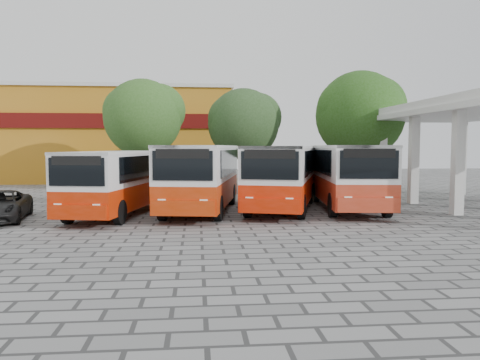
{
  "coord_description": "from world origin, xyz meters",
  "views": [
    {
      "loc": [
        -3.88,
        -18.28,
        3.09
      ],
      "look_at": [
        -1.85,
        3.89,
        1.5
      ],
      "focal_mm": 35.0,
      "sensor_mm": 36.0,
      "label": 1
    }
  ],
  "objects": [
    {
      "name": "tree_right",
      "position": [
        7.14,
        12.58,
        5.4
      ],
      "size": [
        6.22,
        5.92,
        8.17
      ],
      "color": "#362711",
      "rests_on": "ground"
    },
    {
      "name": "bus_far_right",
      "position": [
        3.53,
        4.22,
        1.83
      ],
      "size": [
        3.74,
        9.03,
        3.16
      ],
      "rotation": [
        0.0,
        0.0,
        -0.13
      ],
      "color": "#B53218",
      "rests_on": "ground"
    },
    {
      "name": "bus_far_left",
      "position": [
        -7.5,
        3.21,
        1.67
      ],
      "size": [
        3.97,
        8.37,
        2.88
      ],
      "rotation": [
        0.0,
        0.0,
        -0.2
      ],
      "color": "#BE2000",
      "rests_on": "ground"
    },
    {
      "name": "bus_centre_right",
      "position": [
        0.26,
        4.18,
        1.81
      ],
      "size": [
        5.07,
        9.19,
        3.12
      ],
      "rotation": [
        0.0,
        0.0,
        -0.3
      ],
      "color": "red",
      "rests_on": "ground"
    },
    {
      "name": "tree_middle",
      "position": [
        -0.57,
        14.59,
        4.83
      ],
      "size": [
        5.24,
        4.99,
        7.16
      ],
      "color": "#463214",
      "rests_on": "ground"
    },
    {
      "name": "tree_left",
      "position": [
        -7.48,
        14.14,
        5.21
      ],
      "size": [
        5.51,
        5.25,
        7.67
      ],
      "color": "#3C2818",
      "rests_on": "ground"
    },
    {
      "name": "bus_centre_left",
      "position": [
        -3.69,
        3.93,
        1.82
      ],
      "size": [
        4.11,
        9.1,
        3.15
      ],
      "rotation": [
        0.0,
        0.0,
        -0.17
      ],
      "color": "#B92B03",
      "rests_on": "ground"
    },
    {
      "name": "ground",
      "position": [
        0.0,
        0.0,
        0.0
      ],
      "size": [
        90.0,
        90.0,
        0.0
      ],
      "primitive_type": "plane",
      "color": "slate",
      "rests_on": "ground"
    },
    {
      "name": "shophouse_block",
      "position": [
        -11.0,
        25.99,
        4.16
      ],
      "size": [
        20.4,
        10.4,
        8.3
      ],
      "color": "#B87316",
      "rests_on": "ground"
    }
  ]
}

